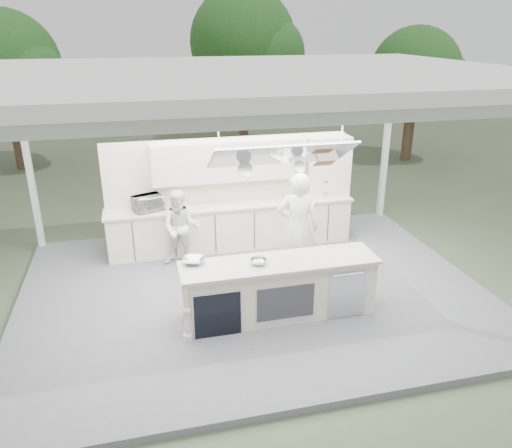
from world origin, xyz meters
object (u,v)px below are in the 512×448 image
object	(u,v)px
back_counter	(232,225)
head_chef	(298,228)
sous_chef	(181,228)
demo_island	(278,289)

from	to	relation	value
back_counter	head_chef	world-z (taller)	head_chef
head_chef	sous_chef	xyz separation A→B (m)	(-1.95, 1.14, -0.26)
back_counter	head_chef	bearing A→B (deg)	-63.87
demo_island	back_counter	size ratio (longest dim) A/B	0.61
back_counter	head_chef	distance (m)	2.00
back_counter	head_chef	xyz separation A→B (m)	(0.85, -1.73, 0.53)
back_counter	sous_chef	distance (m)	1.28
back_counter	sous_chef	xyz separation A→B (m)	(-1.10, -0.58, 0.27)
demo_island	back_counter	xyz separation A→B (m)	(-0.18, 2.81, 0.00)
demo_island	head_chef	world-z (taller)	head_chef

